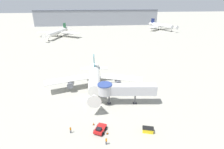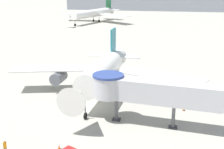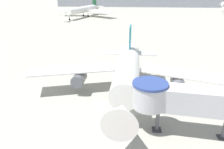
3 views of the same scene
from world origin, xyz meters
The scene contains 5 objects.
ground_plane centered at (0.00, 0.00, 0.00)m, with size 800.00×800.00×0.00m, color #9E9B8E.
main_airplane centered at (0.68, 3.75, 4.22)m, with size 32.73×24.51×9.99m.
jet_bridge centered at (8.36, -4.51, 4.62)m, with size 16.60×5.04×6.30m.
traffic_cone_starboard_wing centered at (13.50, 0.98, 0.29)m, with size 0.37×0.37×0.61m.
background_jet_green_tail centered at (-25.79, 98.06, 4.21)m, with size 34.91×36.99×9.54m.
Camera 3 is at (0.96, -26.71, 16.44)m, focal length 35.00 mm.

